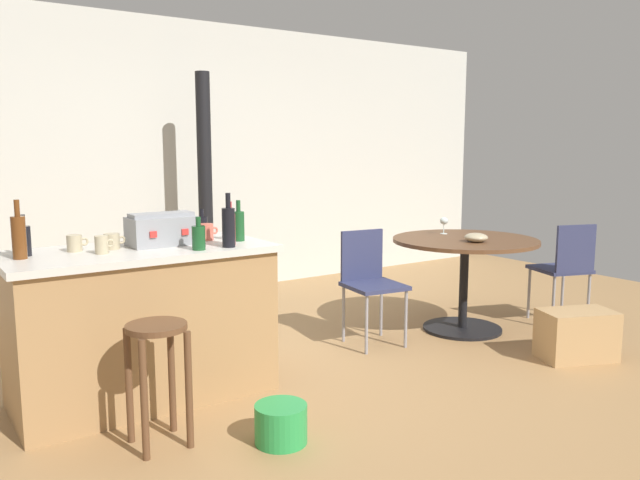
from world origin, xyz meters
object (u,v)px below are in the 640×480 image
object	(u,v)px
wood_stove	(207,253)
serving_bowl	(476,237)
folding_chair_near	(565,265)
cup_1	(206,232)
kitchen_island	(143,323)
cup_3	(75,243)
bottle_2	(230,228)
bottle_0	(229,226)
bottle_1	(202,226)
wooden_stool	(158,360)
bottle_6	(199,237)
bottle_3	(24,240)
bottle_4	(239,225)
bottle_5	(19,236)
cup_2	(112,241)
cardboard_box	(577,335)
folding_chair_far	(370,278)
plastic_bucket	(281,424)
cup_0	(102,245)
toolbox	(162,230)
wine_glass	(444,221)

from	to	relation	value
wood_stove	serving_bowl	distance (m)	2.47
folding_chair_near	cup_1	size ratio (longest dim) A/B	6.83
kitchen_island	cup_3	world-z (taller)	cup_3
wood_stove	bottle_2	distance (m)	2.17
wood_stove	bottle_0	distance (m)	2.26
serving_bowl	wood_stove	bearing A→B (deg)	122.52
bottle_2	bottle_1	bearing A→B (deg)	90.36
wooden_stool	bottle_0	xyz separation A→B (m)	(0.59, 0.39, 0.58)
bottle_6	bottle_3	bearing A→B (deg)	158.27
bottle_2	bottle_4	distance (m)	0.16
bottle_5	wooden_stool	bearing A→B (deg)	-53.49
bottle_0	cup_2	xyz separation A→B (m)	(-0.59, 0.31, -0.08)
folding_chair_near	bottle_2	distance (m)	3.01
bottle_1	cardboard_box	bearing A→B (deg)	-29.43
wood_stove	bottle_1	bearing A→B (deg)	-115.07
folding_chair_near	cup_1	xyz separation A→B (m)	(-2.99, 0.53, 0.45)
folding_chair_far	bottle_6	xyz separation A→B (m)	(-1.52, -0.33, 0.48)
folding_chair_near	bottle_5	distance (m)	4.14
serving_bowl	cardboard_box	bearing A→B (deg)	-76.24
wooden_stool	plastic_bucket	distance (m)	0.70
folding_chair_far	cup_1	distance (m)	1.40
bottle_2	cup_3	size ratio (longest dim) A/B	2.19
bottle_3	cup_2	size ratio (longest dim) A/B	1.80
bottle_3	cardboard_box	distance (m)	3.62
folding_chair_near	cup_3	xyz separation A→B (m)	(-3.78, 0.55, 0.44)
bottle_3	plastic_bucket	xyz separation A→B (m)	(0.96, -1.06, -0.89)
bottle_5	cup_2	world-z (taller)	bottle_5
wood_stove	cup_0	xyz separation A→B (m)	(-1.46, -1.87, 0.44)
toolbox	bottle_5	world-z (taller)	bottle_5
kitchen_island	folding_chair_near	distance (m)	3.48
cup_2	cup_1	bearing A→B (deg)	1.93
wine_glass	plastic_bucket	distance (m)	2.70
cup_2	kitchen_island	bearing A→B (deg)	-23.46
folding_chair_near	bottle_4	bearing A→B (deg)	172.23
folding_chair_far	cup_3	world-z (taller)	cup_3
wooden_stool	bottle_5	distance (m)	1.00
cup_2	cardboard_box	bearing A→B (deg)	-20.99
wooden_stool	toolbox	world-z (taller)	toolbox
wooden_stool	bottle_0	bearing A→B (deg)	33.29
cardboard_box	toolbox	bearing A→B (deg)	157.17
kitchen_island	cup_2	xyz separation A→B (m)	(-0.14, 0.06, 0.49)
folding_chair_far	bottle_4	xyz separation A→B (m)	(-1.17, -0.15, 0.50)
wooden_stool	cup_0	size ratio (longest dim) A/B	5.85
folding_chair_far	cardboard_box	xyz separation A→B (m)	(0.96, -1.13, -0.33)
bottle_5	cup_3	size ratio (longest dim) A/B	2.63
kitchen_island	cup_3	xyz separation A→B (m)	(-0.33, 0.10, 0.50)
cup_1	serving_bowl	distance (m)	2.13
bottle_5	cup_1	distance (m)	1.09
bottle_0	cup_2	world-z (taller)	bottle_0
wood_stove	cup_2	xyz separation A→B (m)	(-1.37, -1.75, 0.44)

